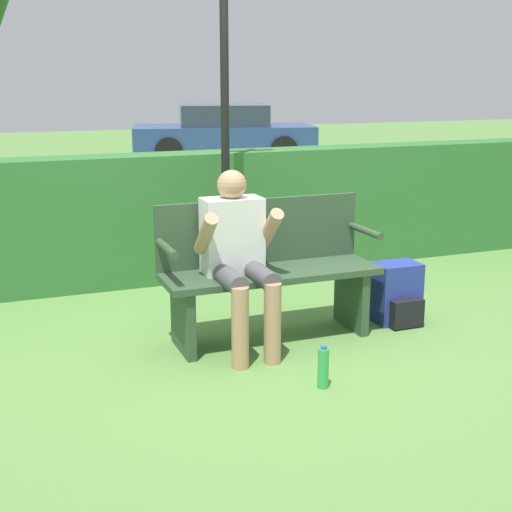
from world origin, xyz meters
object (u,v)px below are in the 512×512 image
at_px(park_bench, 268,269).
at_px(signpost, 225,89).
at_px(backpack, 397,295).
at_px(person_seated, 238,251).
at_px(parked_car, 223,134).
at_px(water_bottle, 323,368).

bearing_deg(park_bench, signpost, 84.55).
xyz_separation_m(backpack, signpost, (-0.89, 1.30, 1.47)).
height_order(person_seated, parked_car, person_seated).
xyz_separation_m(park_bench, backpack, (1.01, -0.08, -0.27)).
relative_size(person_seated, parked_car, 0.29).
distance_m(park_bench, water_bottle, 0.99).
height_order(backpack, parked_car, parked_car).
relative_size(park_bench, signpost, 0.51).
height_order(water_bottle, parked_car, parked_car).
xyz_separation_m(backpack, parked_car, (2.15, 10.38, 0.35)).
bearing_deg(signpost, water_bottle, -93.62).
xyz_separation_m(water_bottle, parked_car, (3.18, 11.22, 0.44)).
bearing_deg(park_bench, backpack, -4.64).
xyz_separation_m(park_bench, parked_car, (3.16, 10.30, 0.08)).
distance_m(water_bottle, parked_car, 11.67).
distance_m(backpack, water_bottle, 1.33).
bearing_deg(backpack, park_bench, 175.36).
xyz_separation_m(park_bench, water_bottle, (-0.02, -0.92, -0.36)).
relative_size(person_seated, backpack, 2.64).
bearing_deg(water_bottle, parked_car, 74.17).
bearing_deg(water_bottle, park_bench, 88.81).
distance_m(backpack, signpost, 2.16).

